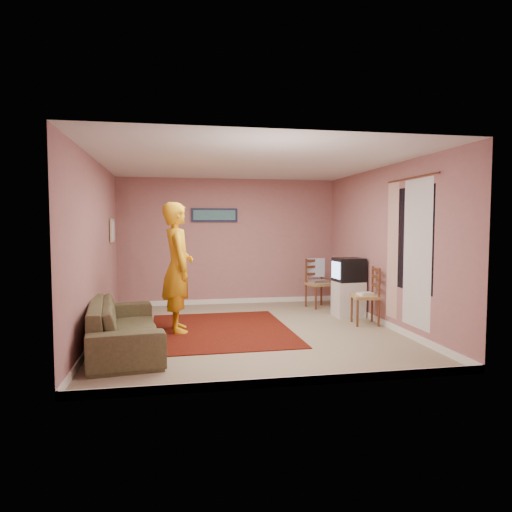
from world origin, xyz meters
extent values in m
plane|color=gray|center=(0.00, 0.00, 0.00)|extent=(5.00, 5.00, 0.00)
cube|color=#A36B6D|center=(0.00, 2.50, 1.30)|extent=(4.50, 0.02, 2.60)
cube|color=#A36B6D|center=(0.00, -2.50, 1.30)|extent=(4.50, 0.02, 2.60)
cube|color=#A36B6D|center=(-2.25, 0.00, 1.30)|extent=(0.02, 5.00, 2.60)
cube|color=#A36B6D|center=(2.25, 0.00, 1.30)|extent=(0.02, 5.00, 2.60)
cube|color=silver|center=(0.00, 0.00, 2.60)|extent=(4.50, 5.00, 0.02)
cube|color=white|center=(0.00, 2.49, 0.05)|extent=(4.50, 0.02, 0.10)
cube|color=white|center=(0.00, -2.49, 0.05)|extent=(4.50, 0.02, 0.10)
cube|color=white|center=(-2.24, 0.00, 0.05)|extent=(0.02, 5.00, 0.10)
cube|color=white|center=(2.24, 0.00, 0.05)|extent=(0.02, 5.00, 0.10)
cube|color=black|center=(2.24, -0.90, 1.45)|extent=(0.01, 1.10, 1.50)
cube|color=silver|center=(2.23, -1.05, 1.25)|extent=(0.01, 0.75, 2.10)
cube|color=beige|center=(2.21, -0.35, 1.25)|extent=(0.01, 0.35, 2.10)
cylinder|color=#5A2D1B|center=(2.20, -0.90, 2.32)|extent=(0.02, 1.40, 0.02)
cube|color=#121633|center=(-0.30, 2.47, 1.85)|extent=(0.95, 0.03, 0.28)
cube|color=#305787|center=(-0.30, 2.45, 1.85)|extent=(0.86, 0.01, 0.20)
cube|color=#CABA8B|center=(-2.22, 1.60, 1.55)|extent=(0.03, 0.38, 0.42)
cube|color=silver|center=(-2.20, 1.60, 1.55)|extent=(0.01, 0.30, 0.34)
cube|color=black|center=(-0.42, 0.12, 0.01)|extent=(2.17, 2.69, 0.01)
cube|color=silver|center=(1.95, 0.77, 0.32)|extent=(0.50, 0.45, 0.64)
cube|color=black|center=(1.95, 0.77, 0.85)|extent=(0.51, 0.47, 0.42)
cube|color=#8CB2F2|center=(1.70, 0.75, 0.85)|extent=(0.04, 0.35, 0.30)
cube|color=tan|center=(1.71, 1.73, 0.47)|extent=(0.54, 0.52, 0.05)
cube|color=#5A2D1B|center=(1.71, 1.73, 0.72)|extent=(0.43, 0.16, 0.50)
cube|color=#BCBBC1|center=(1.71, 1.73, 0.52)|extent=(0.39, 0.32, 0.06)
cube|color=#88A4DF|center=(1.71, 1.92, 0.78)|extent=(0.36, 0.05, 0.38)
cube|color=tan|center=(1.98, 0.11, 0.46)|extent=(0.47, 0.48, 0.05)
cube|color=#5A2D1B|center=(1.98, 0.11, 0.71)|extent=(0.10, 0.43, 0.49)
cube|color=white|center=(1.98, 0.11, 0.51)|extent=(0.26, 0.21, 0.05)
imported|color=brown|center=(-1.80, -0.76, 0.33)|extent=(1.15, 2.32, 0.65)
imported|color=orange|center=(-1.08, 0.16, 1.00)|extent=(0.55, 0.78, 2.00)
camera|label=1|loc=(-1.15, -6.93, 1.66)|focal=32.00mm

